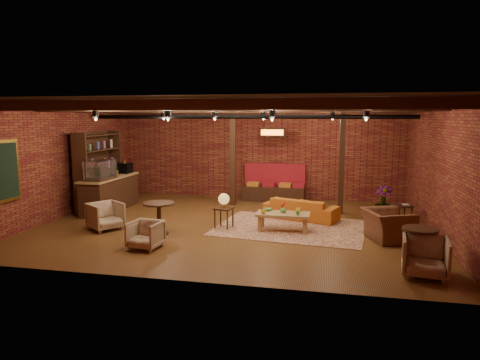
% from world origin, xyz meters
% --- Properties ---
extents(floor, '(10.00, 10.00, 0.00)m').
position_xyz_m(floor, '(0.00, 0.00, 0.00)').
color(floor, '#37220D').
rests_on(floor, ground).
extents(ceiling, '(10.00, 8.00, 0.02)m').
position_xyz_m(ceiling, '(0.00, 0.00, 3.20)').
color(ceiling, black).
rests_on(ceiling, wall_back).
extents(wall_back, '(10.00, 0.02, 3.20)m').
position_xyz_m(wall_back, '(0.00, 4.00, 1.60)').
color(wall_back, maroon).
rests_on(wall_back, ground).
extents(wall_front, '(10.00, 0.02, 3.20)m').
position_xyz_m(wall_front, '(0.00, -4.00, 1.60)').
color(wall_front, maroon).
rests_on(wall_front, ground).
extents(wall_left, '(0.02, 8.00, 3.20)m').
position_xyz_m(wall_left, '(-5.00, 0.00, 1.60)').
color(wall_left, maroon).
rests_on(wall_left, ground).
extents(wall_right, '(0.02, 8.00, 3.20)m').
position_xyz_m(wall_right, '(5.00, 0.00, 1.60)').
color(wall_right, maroon).
rests_on(wall_right, ground).
extents(ceiling_beams, '(9.80, 6.40, 0.22)m').
position_xyz_m(ceiling_beams, '(0.00, 0.00, 3.08)').
color(ceiling_beams, black).
rests_on(ceiling_beams, ceiling).
extents(ceiling_pipe, '(9.60, 0.12, 0.12)m').
position_xyz_m(ceiling_pipe, '(0.00, 1.60, 2.85)').
color(ceiling_pipe, black).
rests_on(ceiling_pipe, ceiling).
extents(post_left, '(0.16, 0.16, 3.20)m').
position_xyz_m(post_left, '(-0.60, 2.60, 1.60)').
color(post_left, black).
rests_on(post_left, ground).
extents(post_right, '(0.16, 0.16, 3.20)m').
position_xyz_m(post_right, '(2.80, 2.00, 1.60)').
color(post_right, black).
rests_on(post_right, ground).
extents(service_counter, '(0.80, 2.50, 1.60)m').
position_xyz_m(service_counter, '(-4.10, 1.00, 0.80)').
color(service_counter, black).
rests_on(service_counter, ground).
extents(plant_counter, '(0.35, 0.39, 0.30)m').
position_xyz_m(plant_counter, '(-4.00, 1.20, 1.22)').
color(plant_counter, '#337F33').
rests_on(plant_counter, service_counter).
extents(shelving_hutch, '(0.52, 2.00, 2.40)m').
position_xyz_m(shelving_hutch, '(-4.50, 1.10, 1.20)').
color(shelving_hutch, black).
rests_on(shelving_hutch, ground).
extents(chalkboard_menu, '(0.08, 0.96, 1.46)m').
position_xyz_m(chalkboard_menu, '(-4.93, -2.30, 1.60)').
color(chalkboard_menu, black).
rests_on(chalkboard_menu, wall_left).
extents(banquette, '(2.10, 0.70, 1.00)m').
position_xyz_m(banquette, '(0.60, 3.55, 0.50)').
color(banquette, maroon).
rests_on(banquette, ground).
extents(service_sign, '(0.86, 0.06, 0.30)m').
position_xyz_m(service_sign, '(0.60, 3.10, 2.35)').
color(service_sign, orange).
rests_on(service_sign, ceiling).
extents(ceiling_spotlights, '(6.40, 4.40, 0.28)m').
position_xyz_m(ceiling_spotlights, '(0.00, 0.00, 2.86)').
color(ceiling_spotlights, black).
rests_on(ceiling_spotlights, ceiling).
extents(rug, '(4.03, 3.27, 0.01)m').
position_xyz_m(rug, '(1.50, 0.03, 0.01)').
color(rug, maroon).
rests_on(rug, floor).
extents(sofa, '(2.19, 1.43, 0.60)m').
position_xyz_m(sofa, '(1.70, 1.06, 0.30)').
color(sofa, '#AD5718').
rests_on(sofa, floor).
extents(coffee_table, '(1.34, 0.67, 0.71)m').
position_xyz_m(coffee_table, '(1.33, -0.29, 0.40)').
color(coffee_table, olive).
rests_on(coffee_table, floor).
extents(side_table_lamp, '(0.51, 0.51, 0.91)m').
position_xyz_m(side_table_lamp, '(-0.18, -0.34, 0.69)').
color(side_table_lamp, black).
rests_on(side_table_lamp, floor).
extents(round_table_left, '(0.76, 0.76, 0.79)m').
position_xyz_m(round_table_left, '(-1.59, -1.24, 0.53)').
color(round_table_left, black).
rests_on(round_table_left, floor).
extents(armchair_a, '(1.01, 1.02, 0.77)m').
position_xyz_m(armchair_a, '(-3.10, -1.09, 0.39)').
color(armchair_a, beige).
rests_on(armchair_a, floor).
extents(armchair_b, '(0.72, 0.68, 0.67)m').
position_xyz_m(armchair_b, '(-1.44, -2.37, 0.33)').
color(armchair_b, beige).
rests_on(armchair_b, floor).
extents(armchair_right, '(1.02, 1.26, 0.95)m').
position_xyz_m(armchair_right, '(3.81, -0.63, 0.47)').
color(armchair_right, brown).
rests_on(armchair_right, floor).
extents(side_table_book, '(0.59, 0.59, 0.53)m').
position_xyz_m(side_table_book, '(4.40, 1.13, 0.47)').
color(side_table_book, black).
rests_on(side_table_book, floor).
extents(round_table_right, '(0.66, 0.66, 0.77)m').
position_xyz_m(round_table_right, '(4.16, -2.45, 0.52)').
color(round_table_right, black).
rests_on(round_table_right, floor).
extents(armchair_far, '(0.86, 0.82, 0.79)m').
position_xyz_m(armchair_far, '(4.17, -2.89, 0.40)').
color(armchair_far, beige).
rests_on(armchair_far, floor).
extents(plant_tall, '(1.87, 1.87, 2.70)m').
position_xyz_m(plant_tall, '(4.00, 1.79, 1.35)').
color(plant_tall, '#4C7F4C').
rests_on(plant_tall, floor).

